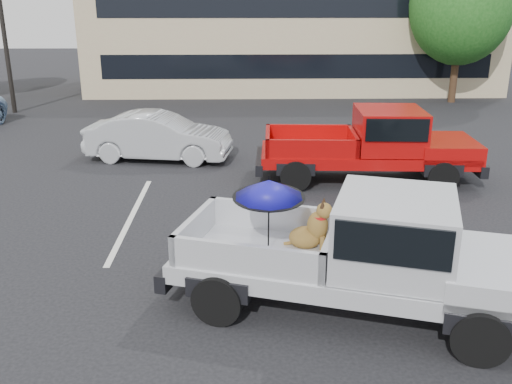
% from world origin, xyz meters
% --- Properties ---
extents(ground, '(90.00, 90.00, 0.00)m').
position_xyz_m(ground, '(0.00, 0.00, 0.00)').
color(ground, black).
rests_on(ground, ground).
extents(stripe_left, '(0.12, 5.00, 0.01)m').
position_xyz_m(stripe_left, '(-3.00, 2.00, 0.00)').
color(stripe_left, silver).
rests_on(stripe_left, ground).
extents(stripe_right, '(0.12, 5.00, 0.01)m').
position_xyz_m(stripe_right, '(3.00, 2.00, 0.00)').
color(stripe_right, silver).
rests_on(stripe_right, ground).
extents(motel_building, '(20.40, 8.40, 6.30)m').
position_xyz_m(motel_building, '(2.00, 20.99, 3.21)').
color(motel_building, tan).
rests_on(motel_building, ground).
extents(tree_right, '(4.46, 4.46, 6.78)m').
position_xyz_m(tree_right, '(9.00, 16.00, 4.21)').
color(tree_right, '#332114').
rests_on(tree_right, ground).
extents(silver_pickup, '(6.02, 3.55, 2.06)m').
position_xyz_m(silver_pickup, '(1.41, -2.09, 1.05)').
color(silver_pickup, black).
rests_on(silver_pickup, ground).
extents(red_pickup, '(5.78, 2.35, 1.87)m').
position_xyz_m(red_pickup, '(3.02, 4.48, 1.02)').
color(red_pickup, black).
rests_on(red_pickup, ground).
extents(silver_sedan, '(4.37, 2.10, 1.38)m').
position_xyz_m(silver_sedan, '(-3.01, 6.63, 0.69)').
color(silver_sedan, '#B1B5B9').
rests_on(silver_sedan, ground).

